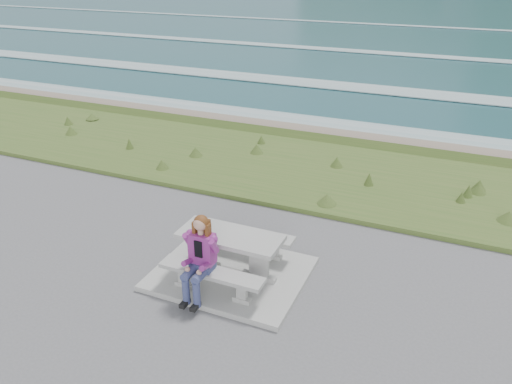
% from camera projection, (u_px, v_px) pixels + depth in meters
% --- Properties ---
extents(concrete_slab, '(2.60, 2.10, 0.10)m').
position_uv_depth(concrete_slab, '(231.00, 274.00, 8.84)').
color(concrete_slab, '#979692').
rests_on(concrete_slab, ground).
extents(picnic_table, '(1.80, 0.75, 0.75)m').
position_uv_depth(picnic_table, '(230.00, 243.00, 8.57)').
color(picnic_table, '#979692').
rests_on(picnic_table, concrete_slab).
extents(bench_landward, '(1.80, 0.35, 0.45)m').
position_uv_depth(bench_landward, '(212.00, 276.00, 8.09)').
color(bench_landward, '#979692').
rests_on(bench_landward, concrete_slab).
extents(bench_seaward, '(1.80, 0.35, 0.45)m').
position_uv_depth(bench_seaward, '(247.00, 236.00, 9.25)').
color(bench_seaward, '#979692').
rests_on(bench_seaward, concrete_slab).
extents(grass_verge, '(160.00, 4.50, 0.22)m').
position_uv_depth(grass_verge, '(315.00, 174.00, 13.00)').
color(grass_verge, '#3B5B22').
rests_on(grass_verge, ground).
extents(shore_drop, '(160.00, 0.80, 2.20)m').
position_uv_depth(shore_drop, '(343.00, 140.00, 15.40)').
color(shore_drop, '#6F6253').
rests_on(shore_drop, ground).
extents(ocean, '(1600.00, 1600.00, 0.09)m').
position_uv_depth(ocean, '(413.00, 80.00, 30.39)').
color(ocean, '#1F4F59').
rests_on(ocean, ground).
extents(seated_woman, '(0.41, 0.71, 1.41)m').
position_uv_depth(seated_woman, '(198.00, 269.00, 7.96)').
color(seated_woman, navy).
rests_on(seated_woman, concrete_slab).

